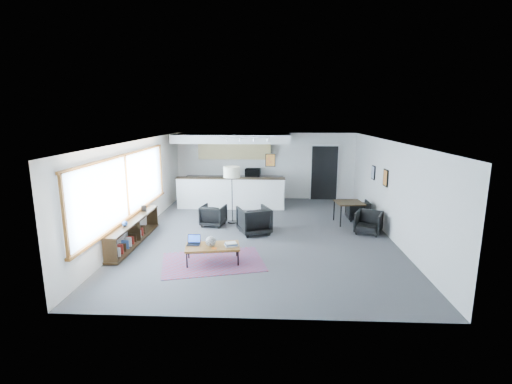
{
  "coord_description": "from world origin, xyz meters",
  "views": [
    {
      "loc": [
        0.3,
        -10.05,
        3.31
      ],
      "look_at": [
        -0.19,
        0.4,
        1.11
      ],
      "focal_mm": 26.0,
      "sensor_mm": 36.0,
      "label": 1
    }
  ],
  "objects_px": {
    "dining_chair_far": "(358,211)",
    "book_stack": "(231,244)",
    "ceramic_pot": "(211,241)",
    "dining_table": "(349,204)",
    "floor_lamp": "(232,174)",
    "coffee_table": "(213,247)",
    "armchair_right": "(254,219)",
    "laptop": "(194,241)",
    "dining_chair_near": "(369,223)",
    "armchair_left": "(213,214)",
    "microwave": "(253,172)"
  },
  "relations": [
    {
      "from": "armchair_left",
      "to": "dining_table",
      "type": "relative_size",
      "value": 0.78
    },
    {
      "from": "dining_chair_near",
      "to": "floor_lamp",
      "type": "bearing_deg",
      "value": -168.21
    },
    {
      "from": "book_stack",
      "to": "floor_lamp",
      "type": "xyz_separation_m",
      "value": [
        -0.32,
        3.18,
        1.09
      ]
    },
    {
      "from": "armchair_right",
      "to": "floor_lamp",
      "type": "height_order",
      "value": "floor_lamp"
    },
    {
      "from": "book_stack",
      "to": "armchair_left",
      "type": "height_order",
      "value": "armchair_left"
    },
    {
      "from": "floor_lamp",
      "to": "laptop",
      "type": "bearing_deg",
      "value": -100.03
    },
    {
      "from": "armchair_left",
      "to": "dining_chair_near",
      "type": "xyz_separation_m",
      "value": [
        4.49,
        -0.57,
        -0.05
      ]
    },
    {
      "from": "dining_chair_far",
      "to": "book_stack",
      "type": "bearing_deg",
      "value": 44.51
    },
    {
      "from": "laptop",
      "to": "armchair_right",
      "type": "xyz_separation_m",
      "value": [
        1.27,
        2.05,
        -0.04
      ]
    },
    {
      "from": "microwave",
      "to": "armchair_left",
      "type": "bearing_deg",
      "value": -101.37
    },
    {
      "from": "dining_chair_far",
      "to": "coffee_table",
      "type": "bearing_deg",
      "value": 41.33
    },
    {
      "from": "coffee_table",
      "to": "armchair_right",
      "type": "height_order",
      "value": "armchair_right"
    },
    {
      "from": "book_stack",
      "to": "armchair_right",
      "type": "height_order",
      "value": "armchair_right"
    },
    {
      "from": "armchair_left",
      "to": "dining_chair_far",
      "type": "distance_m",
      "value": 4.57
    },
    {
      "from": "dining_chair_near",
      "to": "armchair_right",
      "type": "bearing_deg",
      "value": -152.99
    },
    {
      "from": "floor_lamp",
      "to": "book_stack",
      "type": "bearing_deg",
      "value": -84.22
    },
    {
      "from": "armchair_left",
      "to": "floor_lamp",
      "type": "height_order",
      "value": "floor_lamp"
    },
    {
      "from": "armchair_right",
      "to": "floor_lamp",
      "type": "distance_m",
      "value": 1.68
    },
    {
      "from": "coffee_table",
      "to": "dining_chair_near",
      "type": "distance_m",
      "value": 4.65
    },
    {
      "from": "ceramic_pot",
      "to": "dining_chair_far",
      "type": "height_order",
      "value": "ceramic_pot"
    },
    {
      "from": "floor_lamp",
      "to": "microwave",
      "type": "distance_m",
      "value": 3.19
    },
    {
      "from": "armchair_right",
      "to": "microwave",
      "type": "bearing_deg",
      "value": -108.92
    },
    {
      "from": "dining_table",
      "to": "dining_chair_near",
      "type": "bearing_deg",
      "value": -69.93
    },
    {
      "from": "laptop",
      "to": "armchair_left",
      "type": "bearing_deg",
      "value": 88.51
    },
    {
      "from": "ceramic_pot",
      "to": "armchair_left",
      "type": "height_order",
      "value": "armchair_left"
    },
    {
      "from": "armchair_right",
      "to": "microwave",
      "type": "relative_size",
      "value": 1.46
    },
    {
      "from": "floor_lamp",
      "to": "dining_chair_far",
      "type": "height_order",
      "value": "floor_lamp"
    },
    {
      "from": "ceramic_pot",
      "to": "dining_chair_near",
      "type": "bearing_deg",
      "value": 29.44
    },
    {
      "from": "laptop",
      "to": "ceramic_pot",
      "type": "height_order",
      "value": "ceramic_pot"
    },
    {
      "from": "coffee_table",
      "to": "ceramic_pot",
      "type": "xyz_separation_m",
      "value": [
        -0.03,
        -0.04,
        0.15
      ]
    },
    {
      "from": "floor_lamp",
      "to": "dining_table",
      "type": "height_order",
      "value": "floor_lamp"
    },
    {
      "from": "laptop",
      "to": "armchair_left",
      "type": "relative_size",
      "value": 0.43
    },
    {
      "from": "coffee_table",
      "to": "laptop",
      "type": "bearing_deg",
      "value": 158.66
    },
    {
      "from": "floor_lamp",
      "to": "microwave",
      "type": "xyz_separation_m",
      "value": [
        0.46,
        3.13,
        -0.4
      ]
    },
    {
      "from": "floor_lamp",
      "to": "dining_chair_far",
      "type": "bearing_deg",
      "value": 7.05
    },
    {
      "from": "coffee_table",
      "to": "dining_table",
      "type": "bearing_deg",
      "value": 32.61
    },
    {
      "from": "dining_chair_near",
      "to": "microwave",
      "type": "xyz_separation_m",
      "value": [
        -3.49,
        4.05,
        0.82
      ]
    },
    {
      "from": "coffee_table",
      "to": "armchair_right",
      "type": "bearing_deg",
      "value": 59.97
    },
    {
      "from": "armchair_left",
      "to": "dining_chair_far",
      "type": "xyz_separation_m",
      "value": [
        4.49,
        0.83,
        -0.05
      ]
    },
    {
      "from": "book_stack",
      "to": "armchair_right",
      "type": "bearing_deg",
      "value": 79.3
    },
    {
      "from": "book_stack",
      "to": "microwave",
      "type": "relative_size",
      "value": 0.59
    },
    {
      "from": "dining_table",
      "to": "dining_chair_far",
      "type": "distance_m",
      "value": 0.63
    },
    {
      "from": "ceramic_pot",
      "to": "armchair_left",
      "type": "relative_size",
      "value": 0.33
    },
    {
      "from": "ceramic_pot",
      "to": "dining_table",
      "type": "xyz_separation_m",
      "value": [
        3.72,
        3.3,
        0.1
      ]
    },
    {
      "from": "armchair_left",
      "to": "dining_chair_far",
      "type": "relative_size",
      "value": 1.18
    },
    {
      "from": "floor_lamp",
      "to": "microwave",
      "type": "bearing_deg",
      "value": 81.6
    },
    {
      "from": "ceramic_pot",
      "to": "book_stack",
      "type": "distance_m",
      "value": 0.46
    },
    {
      "from": "dining_chair_far",
      "to": "dining_chair_near",
      "type": "bearing_deg",
      "value": 89.18
    },
    {
      "from": "dining_chair_near",
      "to": "microwave",
      "type": "height_order",
      "value": "microwave"
    },
    {
      "from": "floor_lamp",
      "to": "dining_chair_near",
      "type": "distance_m",
      "value": 4.24
    }
  ]
}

